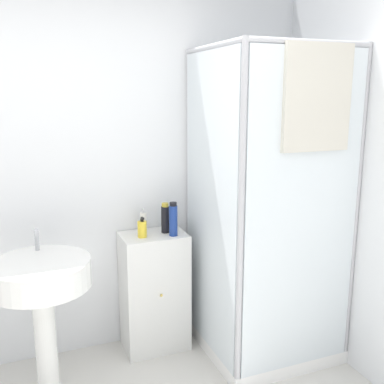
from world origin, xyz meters
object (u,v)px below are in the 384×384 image
at_px(shampoo_bottle_blue, 173,219).
at_px(shampoo_bottle_tall_black, 165,218).
at_px(soap_dispenser, 142,229).
at_px(sink, 42,288).
at_px(lotion_bottle_white, 143,222).

bearing_deg(shampoo_bottle_blue, shampoo_bottle_tall_black, 108.89).
distance_m(shampoo_bottle_tall_black, shampoo_bottle_blue, 0.09).
xyz_separation_m(soap_dispenser, shampoo_bottle_tall_black, (0.18, 0.04, 0.04)).
bearing_deg(soap_dispenser, sink, -156.71).
bearing_deg(shampoo_bottle_tall_black, soap_dispenser, -167.15).
relative_size(shampoo_bottle_blue, lotion_bottle_white, 1.39).
bearing_deg(soap_dispenser, lotion_bottle_white, 70.48).
relative_size(shampoo_bottle_tall_black, shampoo_bottle_blue, 0.90).
bearing_deg(lotion_bottle_white, shampoo_bottle_blue, -44.81).
xyz_separation_m(shampoo_bottle_tall_black, lotion_bottle_white, (-0.13, 0.08, -0.03)).
distance_m(soap_dispenser, shampoo_bottle_tall_black, 0.19).
height_order(sink, lotion_bottle_white, lotion_bottle_white).
relative_size(soap_dispenser, shampoo_bottle_blue, 0.61).
bearing_deg(lotion_bottle_white, sink, -150.29).
bearing_deg(shampoo_bottle_tall_black, sink, -158.78).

